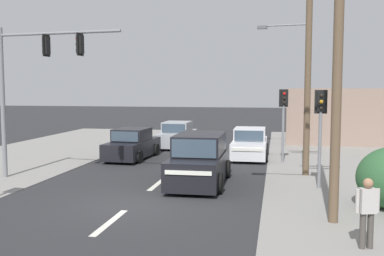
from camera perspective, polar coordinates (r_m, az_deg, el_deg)
The scene contains 15 objects.
ground_plane at distance 14.42m, azimuth -7.49°, elevation -9.51°, with size 140.00×140.00×0.00m, color #28282B.
lane_dash_near at distance 12.61m, azimuth -10.39°, elevation -11.69°, with size 0.20×2.40×0.01m, color silver.
lane_dash_mid at distance 17.22m, azimuth -4.35°, elevation -7.06°, with size 0.20×2.40×0.01m, color silver.
lane_dash_far at distance 22.00m, azimuth -0.96°, elevation -4.37°, with size 0.20×2.40×0.01m, color silver.
utility_pole_foreground_right at distance 12.59m, azimuth 17.61°, elevation 14.49°, with size 3.78×0.31×10.72m.
utility_pole_midground_right at distance 19.03m, azimuth 14.53°, elevation 7.83°, with size 1.80×0.26×8.70m.
utility_pole_background_right at distance 26.15m, azimuth 14.25°, elevation 8.69°, with size 3.77×0.63×9.93m.
traffic_signal_mast at distance 18.74m, azimuth -19.92°, elevation 6.39°, with size 5.27×0.65×6.00m.
pedestal_signal_right_kerb at distance 16.62m, azimuth 16.00°, elevation 0.73°, with size 0.44×0.29×3.56m.
pedestal_signal_far_median at distance 22.09m, azimuth 11.53°, elevation 1.87°, with size 0.44×0.31×3.56m.
suv_kerbside_parked at distance 16.99m, azimuth 0.94°, elevation -4.19°, with size 2.10×4.56×1.90m.
sedan_oncoming_mid at distance 23.25m, azimuth -7.58°, elevation -2.16°, with size 2.06×4.32×1.56m.
sedan_receding_far at distance 27.60m, azimuth -1.86°, elevation -0.97°, with size 1.95×4.27×1.56m.
sedan_oncoming_near at distance 23.48m, azimuth 7.34°, elevation -2.08°, with size 1.91×4.25×1.56m.
pedestrian_at_kerb at distance 10.93m, azimuth 21.36°, elevation -9.58°, with size 0.54×0.31×1.63m.
Camera 1 is at (4.39, -13.25, 3.64)m, focal length 42.00 mm.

